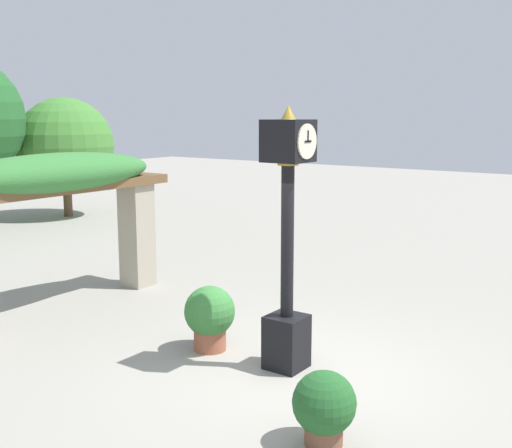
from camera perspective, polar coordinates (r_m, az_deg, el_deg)
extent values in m
plane|color=gray|center=(8.70, 4.13, -13.05)|extent=(60.00, 60.00, 0.00)
cube|color=black|center=(8.72, 2.73, -10.41)|extent=(0.49, 0.49, 0.72)
cylinder|color=black|center=(8.35, 2.80, -1.61)|extent=(0.17, 0.17, 2.00)
cylinder|color=gold|center=(8.20, 2.86, 5.38)|extent=(0.27, 0.27, 0.04)
cube|color=black|center=(8.19, 2.88, 7.39)|extent=(0.54, 0.54, 0.54)
cylinder|color=beige|center=(8.04, 4.57, 7.33)|extent=(0.44, 0.02, 0.44)
cylinder|color=beige|center=(8.34, 1.26, 7.45)|extent=(0.44, 0.02, 0.44)
cube|color=black|center=(8.03, 4.65, 7.32)|extent=(0.15, 0.01, 0.02)
cube|color=black|center=(8.03, 4.66, 7.79)|extent=(0.02, 0.01, 0.14)
cone|color=gold|center=(8.18, 2.90, 9.89)|extent=(0.19, 0.19, 0.18)
cube|color=#A89E89|center=(12.78, -10.54, -0.98)|extent=(0.51, 0.51, 2.02)
cube|color=brown|center=(11.22, -16.55, 2.94)|extent=(4.80, 0.15, 0.17)
cube|color=brown|center=(11.36, -17.09, 2.99)|extent=(4.80, 0.15, 0.17)
cube|color=brown|center=(11.49, -17.61, 3.04)|extent=(4.80, 0.15, 0.17)
cube|color=brown|center=(11.63, -18.12, 3.08)|extent=(4.80, 0.15, 0.17)
ellipsoid|color=#387A38|center=(11.40, -17.42, 4.30)|extent=(4.19, 1.11, 0.70)
cylinder|color=#9E563D|center=(9.43, -4.11, -10.21)|extent=(0.47, 0.47, 0.30)
sphere|color=#387A38|center=(9.29, -4.14, -7.75)|extent=(0.73, 0.73, 0.73)
cylinder|color=brown|center=(7.01, 6.03, -18.12)|extent=(0.40, 0.40, 0.20)
sphere|color=#235B28|center=(6.85, 6.09, -15.52)|extent=(0.67, 0.67, 0.67)
cylinder|color=brown|center=(21.97, -16.39, 2.23)|extent=(0.28, 0.28, 1.21)
sphere|color=#427F33|center=(21.82, -16.61, 6.65)|extent=(3.13, 3.13, 3.13)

